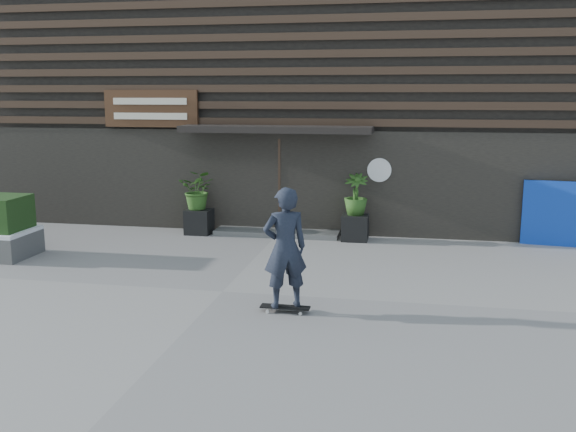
% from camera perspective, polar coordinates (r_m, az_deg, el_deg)
% --- Properties ---
extents(ground, '(80.00, 80.00, 0.00)m').
position_cam_1_polar(ground, '(11.22, -5.83, -6.69)').
color(ground, gray).
rests_on(ground, ground).
extents(entrance_step, '(3.00, 0.80, 0.12)m').
position_cam_1_polar(entrance_step, '(15.52, -0.97, -1.47)').
color(entrance_step, '#50504D').
rests_on(entrance_step, ground).
extents(planter_pot_left, '(0.60, 0.60, 0.60)m').
position_cam_1_polar(planter_pot_left, '(15.78, -7.90, -0.48)').
color(planter_pot_left, black).
rests_on(planter_pot_left, ground).
extents(bamboo_left, '(0.86, 0.75, 0.96)m').
position_cam_1_polar(bamboo_left, '(15.64, -7.97, 2.32)').
color(bamboo_left, '#2D591E').
rests_on(bamboo_left, planter_pot_left).
extents(planter_pot_right, '(0.60, 0.60, 0.60)m').
position_cam_1_polar(planter_pot_right, '(15.01, 5.98, -1.02)').
color(planter_pot_right, black).
rests_on(planter_pot_right, ground).
extents(bamboo_right, '(0.54, 0.54, 0.96)m').
position_cam_1_polar(bamboo_right, '(14.87, 6.04, 1.92)').
color(bamboo_right, '#2D591E').
rests_on(bamboo_right, planter_pot_right).
extents(blue_tarp, '(1.56, 0.32, 1.46)m').
position_cam_1_polar(blue_tarp, '(15.52, 22.92, 0.18)').
color(blue_tarp, '#0D32AB').
rests_on(blue_tarp, ground).
extents(building, '(18.00, 11.00, 8.00)m').
position_cam_1_polar(building, '(20.45, 2.15, 12.57)').
color(building, black).
rests_on(building, ground).
extents(skateboarder, '(0.81, 0.70, 1.98)m').
position_cam_1_polar(skateboarder, '(9.86, -0.26, -2.87)').
color(skateboarder, black).
rests_on(skateboarder, ground).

